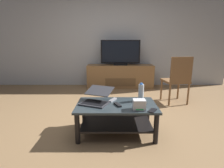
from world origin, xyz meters
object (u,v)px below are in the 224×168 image
at_px(laptop, 96,98).
at_px(cell_phone, 152,110).
at_px(dining_chair, 177,78).
at_px(tv_remote, 112,100).
at_px(television, 120,53).
at_px(soundbar_remote, 117,105).
at_px(water_bottle_near, 141,93).
at_px(media_cabinet, 120,76).
at_px(router_box, 139,105).
at_px(coffee_table, 116,113).

bearing_deg(laptop, cell_phone, -23.72).
relative_size(dining_chair, tv_remote, 5.81).
bearing_deg(television, soundbar_remote, -93.36).
xyz_separation_m(water_bottle_near, tv_remote, (-0.38, 0.01, -0.11)).
distance_m(media_cabinet, television, 0.61).
bearing_deg(router_box, coffee_table, 144.41).
distance_m(laptop, water_bottle_near, 0.60).
bearing_deg(router_box, tv_remote, 133.13).
bearing_deg(cell_phone, tv_remote, 171.87).
relative_size(water_bottle_near, cell_phone, 1.78).
relative_size(television, soundbar_remote, 6.34).
bearing_deg(soundbar_remote, router_box, -51.13).
relative_size(water_bottle_near, tv_remote, 1.56).
xyz_separation_m(media_cabinet, cell_phone, (0.25, -2.72, 0.11)).
height_order(cell_phone, tv_remote, tv_remote).
xyz_separation_m(media_cabinet, water_bottle_near, (0.17, -2.36, 0.22)).
distance_m(dining_chair, water_bottle_near, 1.36).
height_order(coffee_table, dining_chair, dining_chair).
relative_size(media_cabinet, television, 1.71).
bearing_deg(media_cabinet, laptop, -99.89).
distance_m(coffee_table, router_box, 0.38).
bearing_deg(television, laptop, -99.97).
height_order(media_cabinet, television, television).
relative_size(router_box, soundbar_remote, 0.91).
relative_size(router_box, water_bottle_near, 0.58).
xyz_separation_m(router_box, tv_remote, (-0.31, 0.33, -0.05)).
relative_size(television, water_bottle_near, 4.07).
bearing_deg(soundbar_remote, tv_remote, 86.31).
height_order(media_cabinet, cell_phone, media_cabinet).
bearing_deg(coffee_table, dining_chair, 44.27).
bearing_deg(tv_remote, laptop, -130.45).
relative_size(media_cabinet, soundbar_remote, 10.85).
xyz_separation_m(coffee_table, laptop, (-0.26, 0.07, 0.19)).
height_order(dining_chair, tv_remote, dining_chair).
height_order(coffee_table, media_cabinet, media_cabinet).
bearing_deg(laptop, water_bottle_near, 6.38).
relative_size(television, router_box, 6.96).
xyz_separation_m(coffee_table, television, (0.16, 2.47, 0.64)).
height_order(laptop, tv_remote, laptop).
distance_m(laptop, router_box, 0.58).
bearing_deg(dining_chair, cell_phone, -119.40).
relative_size(television, dining_chair, 1.09).
height_order(router_box, water_bottle_near, water_bottle_near).
relative_size(laptop, water_bottle_near, 2.04).
height_order(coffee_table, tv_remote, tv_remote).
relative_size(media_cabinet, router_box, 11.90).
xyz_separation_m(laptop, tv_remote, (0.21, 0.08, -0.05)).
relative_size(television, laptop, 1.99).
height_order(television, cell_phone, television).
distance_m(television, soundbar_remote, 2.57).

